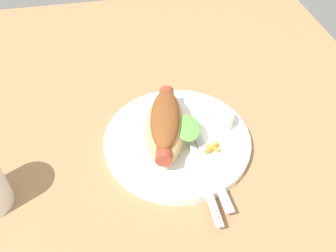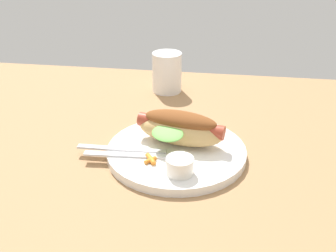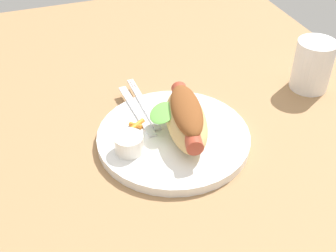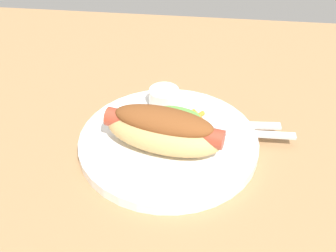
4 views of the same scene
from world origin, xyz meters
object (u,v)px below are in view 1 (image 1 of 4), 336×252
hot_dog (166,124)px  fork (204,179)px  plate (177,141)px  knife (212,170)px  carrot_garnish (212,147)px  sauce_ramekin (220,119)px

hot_dog → fork: size_ratio=1.05×
plate → fork: fork is taller
plate → knife: 9.20cm
plate → carrot_garnish: bearing=-125.1°
knife → fork: bearing=-57.8°
plate → hot_dog: hot_dog is taller
hot_dog → knife: 10.95cm
plate → hot_dog: (0.41, 1.97, 4.09)cm
sauce_ramekin → knife: (-9.82, 4.08, -1.27)cm
knife → plate: bearing=-157.8°
knife → sauce_ramekin: bearing=153.6°
sauce_ramekin → fork: sauce_ramekin is taller
plate → hot_dog: 4.55cm
sauce_ramekin → carrot_garnish: sauce_ramekin is taller
hot_dog → knife: size_ratio=1.09×
hot_dog → fork: 11.21cm
hot_dog → sauce_ramekin: size_ratio=3.73×
knife → carrot_garnish: 4.69cm
hot_dog → carrot_garnish: hot_dog is taller
hot_dog → sauce_ramekin: bearing=109.0°
fork → sauce_ramekin: bearing=151.1°
sauce_ramekin → fork: bearing=152.2°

